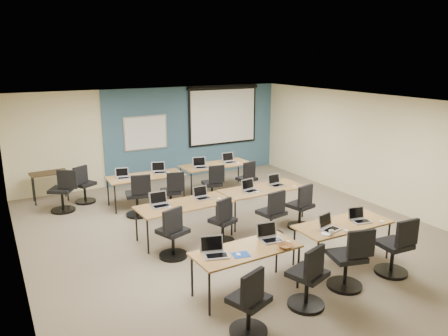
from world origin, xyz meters
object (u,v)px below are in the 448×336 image
laptop_3 (359,218)px  task_chair_1 (308,282)px  whiteboard (146,133)px  task_chair_10 (213,187)px  laptop_5 (202,195)px  spare_chair_a (84,187)px  projector_screen (223,112)px  task_chair_9 (172,195)px  training_table_back_right (216,166)px  laptop_7 (276,183)px  spare_chair_b (63,194)px  training_table_back_left (146,177)px  task_chair_4 (173,237)px  task_chair_11 (247,182)px  laptop_9 (159,170)px  laptop_11 (229,160)px  task_chair_0 (250,307)px  utility_table (49,176)px  training_table_mid_right (262,190)px  training_table_front_left (246,252)px  laptop_8 (123,176)px  task_chair_7 (301,210)px  task_chair_2 (349,263)px  training_table_front_right (343,226)px  laptop_4 (160,203)px  task_chair_5 (223,225)px  laptop_1 (270,236)px  task_chair_6 (272,218)px  task_chair_8 (138,199)px  training_table_mid_left (184,206)px  task_chair_3 (396,251)px  laptop_0 (214,251)px

laptop_3 → task_chair_1: bearing=-143.6°
whiteboard → task_chair_10: whiteboard is taller
laptop_5 → spare_chair_a: size_ratio=0.32×
projector_screen → task_chair_10: bearing=-123.5°
whiteboard → task_chair_9: whiteboard is taller
training_table_back_right → laptop_7: size_ratio=5.90×
task_chair_10 → spare_chair_b: spare_chair_b is taller
training_table_back_left → task_chair_4: (-0.56, -3.09, -0.27)m
spare_chair_a → task_chair_11: bearing=-51.5°
training_table_back_left → laptop_9: 0.44m
laptop_11 → projector_screen: bearing=68.2°
task_chair_0 → laptop_9: bearing=60.2°
utility_table → training_table_mid_right: bearing=-46.4°
projector_screen → task_chair_4: 6.34m
training_table_front_left → laptop_8: 4.82m
task_chair_7 → training_table_mid_right: bearing=105.7°
task_chair_2 → laptop_5: 3.37m
training_table_front_right → task_chair_0: 2.77m
laptop_4 → laptop_9: size_ratio=1.05×
training_table_mid_right → task_chair_4: bearing=-162.1°
task_chair_9 → spare_chair_b: 2.55m
task_chair_5 → utility_table: (-2.59, 4.37, 0.26)m
laptop_5 → laptop_4: bearing=180.0°
training_table_front_left → task_chair_0: size_ratio=1.69×
laptop_4 → task_chair_5: bearing=-34.9°
task_chair_4 → laptop_8: task_chair_4 is taller
task_chair_0 → laptop_4: bearing=68.3°
utility_table → spare_chair_b: bearing=-84.0°
laptop_4 → task_chair_7: size_ratio=0.36×
laptop_1 → training_table_front_left: bearing=-159.1°
training_table_mid_right → task_chair_1: size_ratio=1.86×
task_chair_10 → task_chair_1: bearing=-92.6°
training_table_back_right → task_chair_6: size_ratio=1.90×
task_chair_8 → training_table_mid_left: bearing=-63.4°
laptop_7 → utility_table: (-4.38, 3.61, -0.14)m
task_chair_3 → spare_chair_b: size_ratio=1.00×
training_table_back_left → task_chair_11: 2.61m
task_chair_0 → task_chair_10: (2.07, 5.02, -0.01)m
spare_chair_b → task_chair_11: bearing=17.1°
laptop_0 → laptop_3: bearing=15.8°
spare_chair_b → training_table_front_left: bearing=-38.7°
task_chair_9 → task_chair_11: 2.15m
whiteboard → projector_screen: projector_screen is taller
projector_screen → laptop_11: projector_screen is taller
laptop_1 → utility_table: bearing=121.0°
laptop_8 → laptop_7: bearing=-25.5°
task_chair_11 → spare_chair_b: 4.52m
utility_table → task_chair_10: bearing=-33.8°
task_chair_0 → task_chair_8: size_ratio=0.98×
training_table_mid_left → training_table_back_left: size_ratio=1.03×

